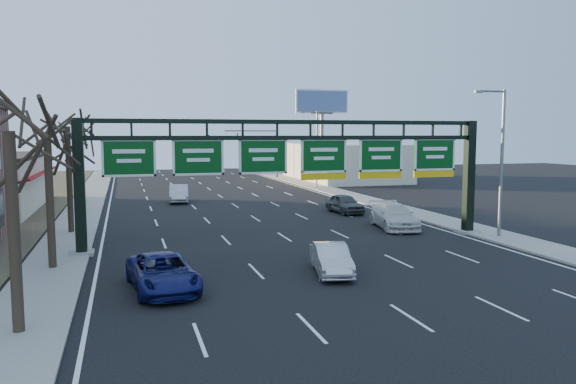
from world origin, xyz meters
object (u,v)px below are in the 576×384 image
object	(u,v)px
car_blue_suv	(163,273)
car_silver_sedan	(331,259)
car_white_wagon	(394,216)
sign_gantry	(296,164)

from	to	relation	value
car_blue_suv	car_silver_sedan	bearing A→B (deg)	-2.03
car_white_wagon	sign_gantry	bearing A→B (deg)	-148.91
sign_gantry	car_blue_suv	size ratio (longest dim) A/B	4.67
sign_gantry	car_silver_sedan	size ratio (longest dim) A/B	5.91
car_silver_sedan	car_white_wagon	world-z (taller)	car_white_wagon
car_silver_sedan	car_white_wagon	distance (m)	13.56
sign_gantry	car_white_wagon	size ratio (longest dim) A/B	4.31
car_silver_sedan	sign_gantry	bearing A→B (deg)	96.08
sign_gantry	car_blue_suv	distance (m)	12.14
sign_gantry	car_white_wagon	distance (m)	9.28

